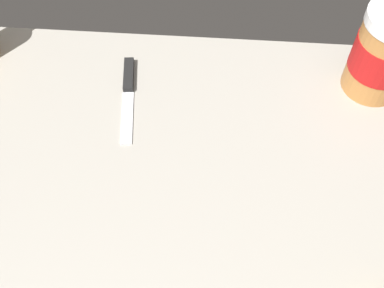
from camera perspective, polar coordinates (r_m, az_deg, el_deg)
The scene contains 2 objects.
ground_plane at distance 67.00cm, azimuth 2.85°, elevation -7.03°, with size 98.03×62.76×4.95cm, color gray.
butter_knife at distance 75.52cm, azimuth -8.01°, elevation 6.55°, with size 3.75×17.34×1.20cm.
Camera 1 is at (1.03, 30.79, 57.02)cm, focal length 42.60 mm.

